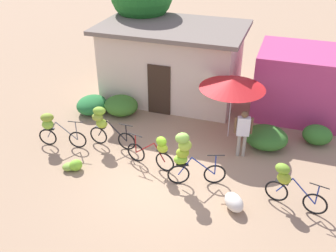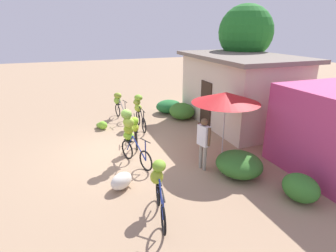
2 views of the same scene
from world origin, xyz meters
The scene contains 16 objects.
ground_plane centered at (0.00, 0.00, 0.00)m, with size 60.00×60.00×0.00m, color #A08163.
building_low centered at (-1.50, 5.51, 1.55)m, with size 5.74×3.68×3.06m.
tree_behind_building centered at (-3.33, 6.91, 3.88)m, with size 2.66×2.66×5.27m.
hedge_bush_front_left centered at (-4.03, 3.13, 0.33)m, with size 1.15×1.32×0.66m, color #257135.
hedge_bush_front_right centered at (-2.89, 3.37, 0.37)m, with size 1.33×1.19×0.75m, color #3C7628.
hedge_bush_mid centered at (2.71, 2.84, 0.35)m, with size 1.44×1.34×0.69m, color #336C27.
hedge_bush_by_door centered at (4.35, 3.57, 0.34)m, with size 0.98×0.81×0.68m, color #357529.
market_umbrella centered at (1.39, 3.06, 2.04)m, with size 2.21×2.21×2.22m.
bicycle_leftmost centered at (-4.07, 0.58, 0.74)m, with size 1.67×0.50×1.21m.
bicycle_near_pile centered at (-2.48, 1.15, 0.86)m, with size 1.71×0.41×1.42m.
bicycle_center_loaded centered at (-0.36, 0.46, 0.68)m, with size 1.69×0.50×1.21m.
bicycle_by_shop centered at (0.70, 0.04, 1.02)m, with size 1.63×0.70×1.75m.
bicycle_rightmost centered at (3.54, 0.06, 0.73)m, with size 1.66×0.56×1.22m.
banana_pile_on_ground centered at (-2.78, -0.45, 0.15)m, with size 0.74×0.59×0.36m.
produce_sack centered at (2.25, -0.59, 0.22)m, with size 0.70×0.44×0.44m, color silver.
person_vendor centered at (2.01, 1.99, 1.01)m, with size 0.57×0.28×1.64m.
Camera 2 is at (8.93, -1.71, 4.18)m, focal length 29.85 mm.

